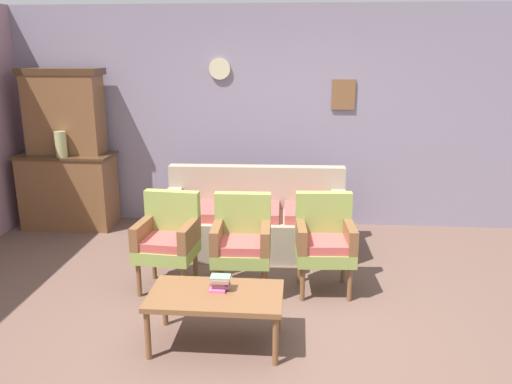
{
  "coord_description": "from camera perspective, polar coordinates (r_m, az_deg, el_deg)",
  "views": [
    {
      "loc": [
        0.37,
        -3.74,
        2.17
      ],
      "look_at": [
        -0.03,
        0.99,
        0.85
      ],
      "focal_mm": 35.91,
      "sensor_mm": 36.0,
      "label": 1
    }
  ],
  "objects": [
    {
      "name": "ground_plane",
      "position": [
        4.33,
        -0.77,
        -14.46
      ],
      "size": [
        7.68,
        7.68,
        0.0
      ],
      "primitive_type": "plane",
      "color": "brown"
    },
    {
      "name": "coffee_table",
      "position": [
        3.91,
        -4.5,
        -11.76
      ],
      "size": [
        1.0,
        0.56,
        0.42
      ],
      "color": "brown",
      "rests_on": "ground"
    },
    {
      "name": "side_cabinet",
      "position": [
        6.85,
        -20.08,
        0.18
      ],
      "size": [
        1.16,
        0.55,
        0.93
      ],
      "color": "brown",
      "rests_on": "ground"
    },
    {
      "name": "vase_on_cabinet",
      "position": [
        6.55,
        -20.9,
        4.99
      ],
      "size": [
        0.14,
        0.14,
        0.31
      ],
      "primitive_type": "cylinder",
      "color": "tan",
      "rests_on": "side_cabinet"
    },
    {
      "name": "armchair_near_cabinet",
      "position": [
        4.69,
        -1.6,
        -5.33
      ],
      "size": [
        0.54,
        0.51,
        0.9
      ],
      "color": "#849947",
      "rests_on": "ground"
    },
    {
      "name": "floral_couch",
      "position": [
        5.7,
        -0.08,
        -3.34
      ],
      "size": [
        2.02,
        0.86,
        0.9
      ],
      "color": "gray",
      "rests_on": "ground"
    },
    {
      "name": "armchair_by_doorway",
      "position": [
        4.75,
        7.63,
        -5.19
      ],
      "size": [
        0.55,
        0.52,
        0.9
      ],
      "color": "#849947",
      "rests_on": "ground"
    },
    {
      "name": "armchair_row_middle",
      "position": [
        4.82,
        -9.76,
        -4.95
      ],
      "size": [
        0.56,
        0.53,
        0.9
      ],
      "color": "#849947",
      "rests_on": "ground"
    },
    {
      "name": "cabinet_upper_hutch",
      "position": [
        6.74,
        -20.57,
        8.45
      ],
      "size": [
        0.99,
        0.38,
        1.03
      ],
      "color": "brown",
      "rests_on": "side_cabinet"
    },
    {
      "name": "book_stack_on_table",
      "position": [
        3.91,
        -4.07,
        -10.08
      ],
      "size": [
        0.15,
        0.12,
        0.11
      ],
      "color": "#D95F8E",
      "rests_on": "coffee_table"
    },
    {
      "name": "wall_back_with_decor",
      "position": [
        6.43,
        1.47,
        8.24
      ],
      "size": [
        6.4,
        0.09,
        2.7
      ],
      "color": "gray",
      "rests_on": "ground"
    }
  ]
}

